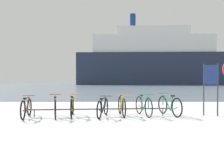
{
  "coord_description": "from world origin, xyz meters",
  "views": [
    {
      "loc": [
        0.64,
        -5.46,
        1.35
      ],
      "look_at": [
        0.62,
        4.73,
        1.2
      ],
      "focal_mm": 38.71,
      "sensor_mm": 36.0,
      "label": 1
    }
  ],
  "objects": [
    {
      "name": "info_sign",
      "position": [
        4.41,
        3.74,
        1.35
      ],
      "size": [
        0.54,
        0.2,
        1.99
      ],
      "color": "#33383D",
      "rests_on": "ground"
    },
    {
      "name": "bike_rack",
      "position": [
        0.19,
        3.5,
        0.27
      ],
      "size": [
        5.31,
        0.51,
        0.31
      ],
      "color": "#4C5156",
      "rests_on": "ground"
    },
    {
      "name": "bicycle_5",
      "position": [
        1.84,
        3.7,
        0.38
      ],
      "size": [
        0.55,
        1.69,
        0.84
      ],
      "color": "black",
      "rests_on": "ground"
    },
    {
      "name": "ground",
      "position": [
        0.0,
        53.9,
        -0.04
      ],
      "size": [
        80.0,
        132.0,
        0.08
      ],
      "color": "white"
    },
    {
      "name": "ferry_ship",
      "position": [
        13.85,
        69.03,
        7.32
      ],
      "size": [
        48.3,
        11.84,
        21.83
      ],
      "color": "#232D47",
      "rests_on": "ground"
    },
    {
      "name": "bicycle_4",
      "position": [
        1.01,
        3.69,
        0.37
      ],
      "size": [
        0.46,
        1.69,
        0.83
      ],
      "color": "black",
      "rests_on": "ground"
    },
    {
      "name": "bicycle_1",
      "position": [
        -1.43,
        3.27,
        0.37
      ],
      "size": [
        0.56,
        1.69,
        0.83
      ],
      "color": "black",
      "rests_on": "ground"
    },
    {
      "name": "bicycle_2",
      "position": [
        -0.86,
        3.56,
        0.37
      ],
      "size": [
        0.46,
        1.71,
        0.82
      ],
      "color": "black",
      "rests_on": "ground"
    },
    {
      "name": "bicycle_6",
      "position": [
        2.84,
        3.79,
        0.38
      ],
      "size": [
        0.63,
        1.73,
        0.84
      ],
      "color": "black",
      "rests_on": "ground"
    },
    {
      "name": "bicycle_3",
      "position": [
        0.3,
        3.38,
        0.34
      ],
      "size": [
        0.51,
        1.71,
        0.76
      ],
      "color": "black",
      "rests_on": "ground"
    },
    {
      "name": "bicycle_0",
      "position": [
        -2.45,
        3.19,
        0.36
      ],
      "size": [
        0.46,
        1.67,
        0.79
      ],
      "color": "black",
      "rests_on": "ground"
    }
  ]
}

